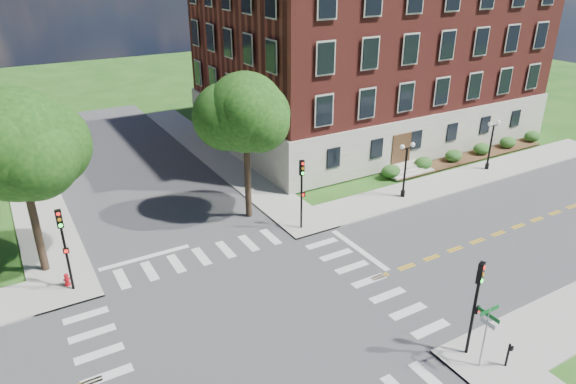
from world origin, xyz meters
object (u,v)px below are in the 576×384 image
traffic_signal_ne (302,186)px  fire_hydrant (67,280)px  twin_lamp_west (405,167)px  push_button_post (508,354)px  street_sign_pole (487,326)px  traffic_signal_nw (63,240)px  twin_lamp_east (491,142)px  traffic_signal_se (477,297)px

traffic_signal_ne → fire_hydrant: 14.91m
twin_lamp_west → push_button_post: 17.92m
twin_lamp_west → street_sign_pole: 17.78m
fire_hydrant → traffic_signal_ne: bearing=-3.2°
traffic_signal_nw → push_button_post: bearing=-45.5°
fire_hydrant → push_button_post: bearing=-46.1°
street_sign_pole → fire_hydrant: street_sign_pole is taller
fire_hydrant → twin_lamp_west: bearing=-1.1°
twin_lamp_east → street_sign_pole: twin_lamp_east is taller
traffic_signal_se → traffic_signal_nw: (-14.66, 14.32, 0.00)m
traffic_signal_se → traffic_signal_nw: bearing=135.7°
traffic_signal_se → twin_lamp_east: size_ratio=1.13×
street_sign_pole → push_button_post: street_sign_pole is taller
push_button_post → fire_hydrant: size_ratio=1.60×
traffic_signal_nw → twin_lamp_east: 33.73m
twin_lamp_east → push_button_post: (-18.21, -16.49, -1.73)m
traffic_signal_se → push_button_post: 2.93m
twin_lamp_east → fire_hydrant: 33.99m
street_sign_pole → traffic_signal_se: bearing=79.7°
traffic_signal_ne → twin_lamp_west: traffic_signal_ne is taller
traffic_signal_ne → street_sign_pole: size_ratio=1.55×
traffic_signal_nw → twin_lamp_west: (23.67, 0.06, -0.66)m
street_sign_pole → traffic_signal_nw: bearing=133.7°
traffic_signal_se → traffic_signal_ne: same height
traffic_signal_ne → fire_hydrant: traffic_signal_ne is taller
traffic_signal_ne → twin_lamp_east: 19.33m
twin_lamp_west → traffic_signal_nw: bearing=-179.8°
traffic_signal_ne → street_sign_pole: (0.08, -14.90, -0.88)m
street_sign_pole → twin_lamp_east: bearing=39.6°
traffic_signal_ne → push_button_post: bearing=-86.0°
traffic_signal_se → push_button_post: (0.85, -1.48, -2.39)m
street_sign_pole → push_button_post: (1.00, -0.62, -1.51)m
traffic_signal_nw → fire_hydrant: traffic_signal_nw is taller
traffic_signal_nw → street_sign_pole: traffic_signal_nw is taller
twin_lamp_east → fire_hydrant: twin_lamp_east is taller
traffic_signal_ne → street_sign_pole: traffic_signal_ne is taller
traffic_signal_nw → street_sign_pole: bearing=-46.3°
traffic_signal_nw → twin_lamp_east: traffic_signal_nw is taller
twin_lamp_west → fire_hydrant: twin_lamp_west is taller
street_sign_pole → push_button_post: size_ratio=2.58×
traffic_signal_ne → twin_lamp_east: traffic_signal_ne is taller
twin_lamp_west → twin_lamp_east: size_ratio=1.00×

